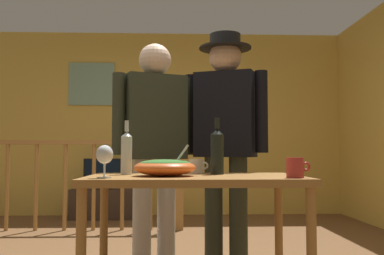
% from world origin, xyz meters
% --- Properties ---
extents(back_wall, '(5.30, 0.10, 2.64)m').
position_xyz_m(back_wall, '(0.00, 2.91, 1.32)').
color(back_wall, gold).
rests_on(back_wall, ground_plane).
extents(framed_picture, '(0.65, 0.03, 0.61)m').
position_xyz_m(framed_picture, '(-1.03, 2.85, 1.88)').
color(framed_picture, gray).
extents(stair_railing, '(2.72, 0.10, 1.08)m').
position_xyz_m(stair_railing, '(-0.71, 1.64, 0.64)').
color(stair_railing, '#9E6B33').
rests_on(stair_railing, ground_plane).
extents(tv_console, '(0.90, 0.40, 0.40)m').
position_xyz_m(tv_console, '(-0.77, 2.56, 0.20)').
color(tv_console, '#38281E').
rests_on(tv_console, ground_plane).
extents(flat_screen_tv, '(0.57, 0.12, 0.41)m').
position_xyz_m(flat_screen_tv, '(-0.77, 2.53, 0.64)').
color(flat_screen_tv, black).
rests_on(flat_screen_tv, tv_console).
extents(serving_table, '(1.18, 0.75, 0.75)m').
position_xyz_m(serving_table, '(0.29, -1.01, 0.67)').
color(serving_table, '#9E6B33').
rests_on(serving_table, ground_plane).
extents(salad_bowl, '(0.34, 0.34, 0.17)m').
position_xyz_m(salad_bowl, '(0.12, -1.06, 0.81)').
color(salad_bowl, '#DB5B23').
rests_on(salad_bowl, serving_table).
extents(wine_glass, '(0.09, 0.09, 0.17)m').
position_xyz_m(wine_glass, '(-0.18, -1.24, 0.87)').
color(wine_glass, silver).
rests_on(wine_glass, serving_table).
extents(wine_bottle_dark, '(0.08, 0.08, 0.34)m').
position_xyz_m(wine_bottle_dark, '(0.43, -0.87, 0.90)').
color(wine_bottle_dark, black).
rests_on(wine_bottle_dark, serving_table).
extents(wine_bottle_clear, '(0.06, 0.06, 0.32)m').
position_xyz_m(wine_bottle_clear, '(-0.11, -0.88, 0.89)').
color(wine_bottle_clear, silver).
rests_on(wine_bottle_clear, serving_table).
extents(mug_white, '(0.12, 0.09, 0.09)m').
position_xyz_m(mug_white, '(0.31, -0.75, 0.80)').
color(mug_white, white).
rests_on(mug_white, serving_table).
extents(mug_red, '(0.12, 0.09, 0.10)m').
position_xyz_m(mug_red, '(0.79, -1.26, 0.81)').
color(mug_red, '#B7332D').
rests_on(mug_red, serving_table).
extents(person_standing_left, '(0.58, 0.36, 1.66)m').
position_xyz_m(person_standing_left, '(0.03, -0.36, 0.99)').
color(person_standing_left, beige).
rests_on(person_standing_left, ground_plane).
extents(person_standing_right, '(0.57, 0.38, 1.74)m').
position_xyz_m(person_standing_right, '(0.54, -0.36, 1.05)').
color(person_standing_right, '#2D3323').
rests_on(person_standing_right, ground_plane).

